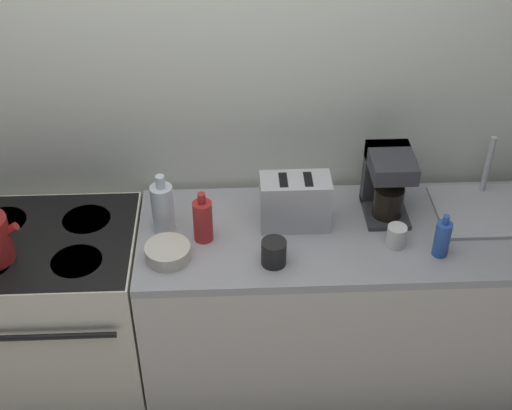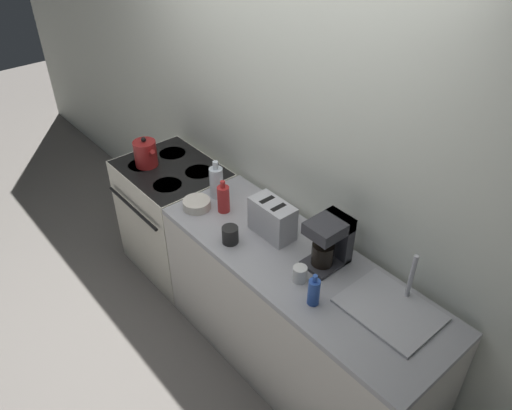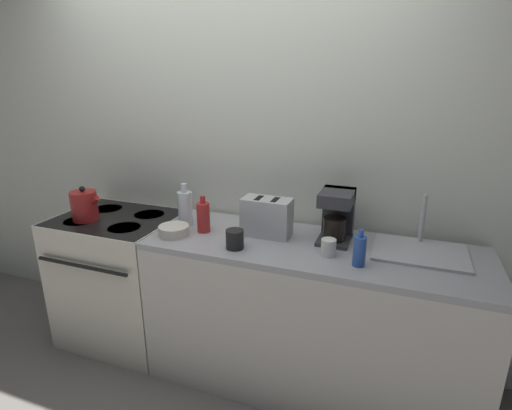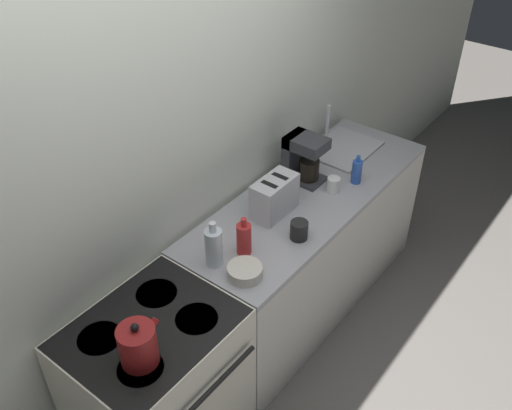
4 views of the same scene
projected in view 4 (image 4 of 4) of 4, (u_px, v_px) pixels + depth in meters
ground_plane at (285, 386)px, 3.34m from camera, size 12.00×12.00×0.00m
wall_back at (183, 160)px, 2.89m from camera, size 8.00×0.05×2.60m
stove at (159, 387)px, 2.80m from camera, size 0.76×0.65×0.89m
counter_block at (306, 249)px, 3.64m from camera, size 1.84×0.63×0.89m
kettle at (138, 345)px, 2.34m from camera, size 0.20×0.16×0.22m
toaster at (274, 196)px, 3.15m from camera, size 0.28×0.15×0.22m
coffee_maker at (302, 156)px, 3.40m from camera, size 0.17×0.24×0.29m
sink_tray at (343, 147)px, 3.75m from camera, size 0.47×0.36×0.28m
bottle_red at (244, 238)px, 2.89m from camera, size 0.08×0.08×0.22m
bottle_clear at (214, 247)px, 2.81m from camera, size 0.09×0.09×0.26m
bottle_blue at (357, 171)px, 3.41m from camera, size 0.06×0.06×0.19m
cup_white at (333, 184)px, 3.36m from camera, size 0.08×0.08×0.09m
cup_black at (299, 230)px, 3.01m from camera, size 0.10×0.10×0.10m
bowl at (245, 271)px, 2.79m from camera, size 0.18×0.18×0.06m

